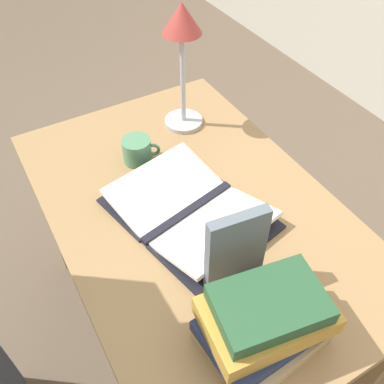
# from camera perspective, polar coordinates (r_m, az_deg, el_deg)

# --- Properties ---
(ground_plane) EXTENTS (12.00, 12.00, 0.00)m
(ground_plane) POSITION_cam_1_polar(r_m,az_deg,el_deg) (1.90, 0.15, -17.06)
(ground_plane) COLOR brown
(reading_desk) EXTENTS (1.23, 0.80, 0.73)m
(reading_desk) POSITION_cam_1_polar(r_m,az_deg,el_deg) (1.36, 0.20, -4.85)
(reading_desk) COLOR #937047
(reading_desk) RESTS_ON ground_plane
(open_book) EXTENTS (0.52, 0.43, 0.06)m
(open_book) POSITION_cam_1_polar(r_m,az_deg,el_deg) (1.25, -0.52, -2.44)
(open_book) COLOR black
(open_book) RESTS_ON reading_desk
(book_stack_tall) EXTENTS (0.23, 0.29, 0.18)m
(book_stack_tall) POSITION_cam_1_polar(r_m,az_deg,el_deg) (0.99, 9.70, -16.59)
(book_stack_tall) COLOR tan
(book_stack_tall) RESTS_ON reading_desk
(book_standing_upright) EXTENTS (0.05, 0.15, 0.25)m
(book_standing_upright) POSITION_cam_1_polar(r_m,az_deg,el_deg) (1.04, 5.85, -7.82)
(book_standing_upright) COLOR slate
(book_standing_upright) RESTS_ON reading_desk
(reading_lamp) EXTENTS (0.14, 0.14, 0.44)m
(reading_lamp) POSITION_cam_1_polar(r_m,az_deg,el_deg) (1.43, -1.32, 19.57)
(reading_lamp) COLOR #ADADB2
(reading_lamp) RESTS_ON reading_desk
(coffee_mug) EXTENTS (0.10, 0.12, 0.08)m
(coffee_mug) POSITION_cam_1_polar(r_m,az_deg,el_deg) (1.42, -7.29, 5.53)
(coffee_mug) COLOR #4C7F5B
(coffee_mug) RESTS_ON reading_desk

